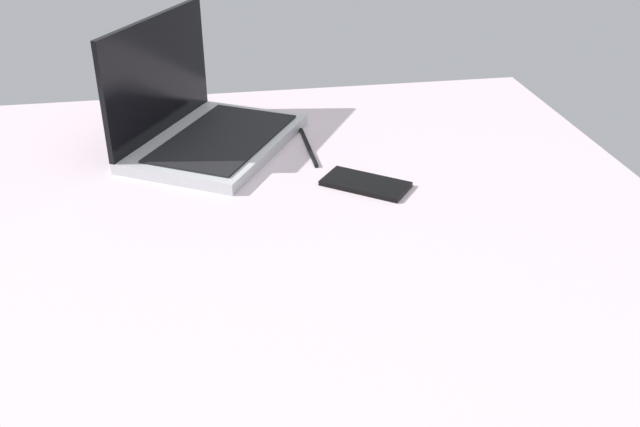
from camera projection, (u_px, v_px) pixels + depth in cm
name	position (u px, v px, depth cm)	size (l,w,h in cm)	color
bed_mattress	(244.00, 420.00, 85.07)	(180.00, 140.00, 18.00)	silver
laptop	(200.00, 123.00, 131.59)	(40.08, 36.44, 23.00)	#B7BABC
cell_phone	(366.00, 184.00, 118.78)	(6.80, 14.00, 0.80)	black
charger_cable	(308.00, 147.00, 132.24)	(17.00, 0.60, 0.60)	black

